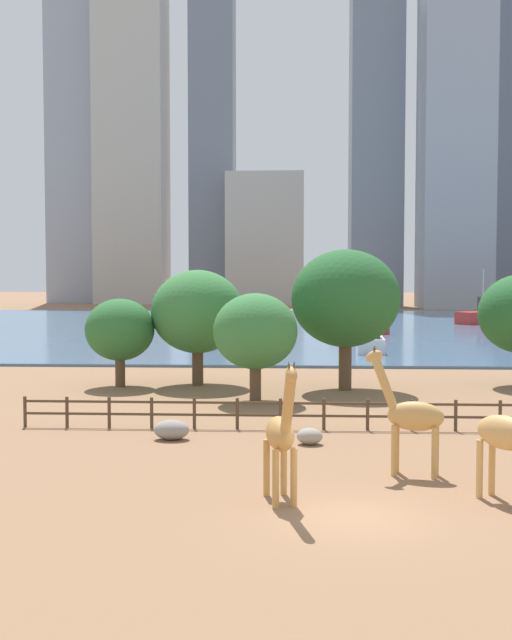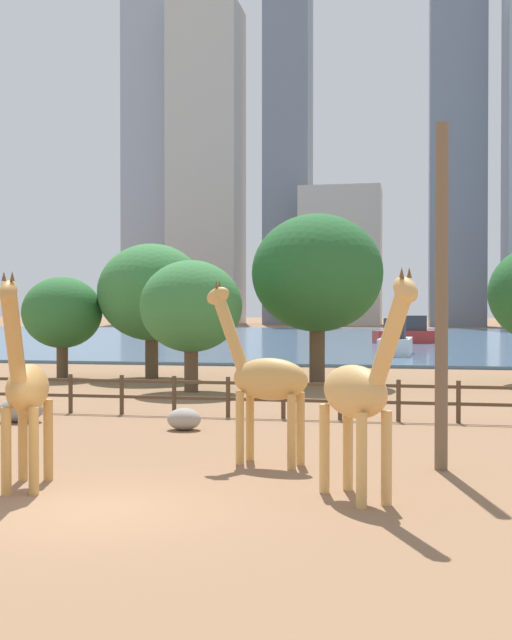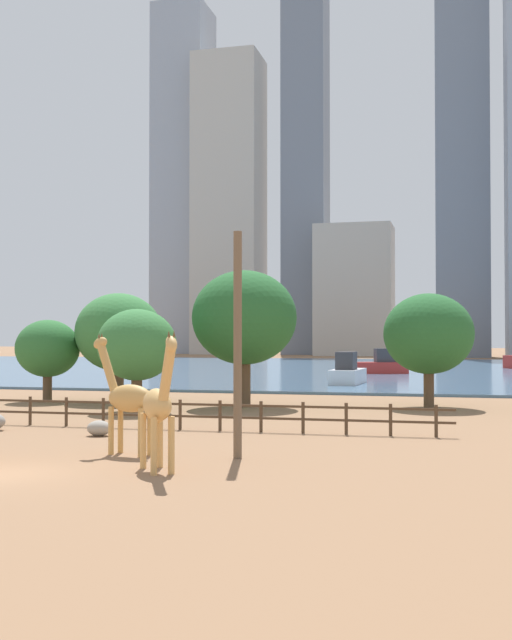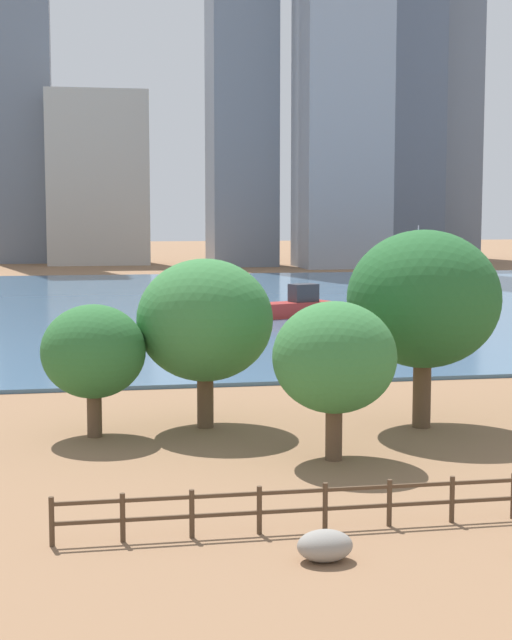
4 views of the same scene
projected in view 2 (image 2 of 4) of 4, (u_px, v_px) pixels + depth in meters
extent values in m
plane|color=#8C6647|center=(362.00, 338.00, 92.53)|extent=(400.00, 400.00, 0.00)
cube|color=#476B8C|center=(361.00, 339.00, 89.58)|extent=(180.00, 86.00, 0.20)
cylinder|color=tan|center=(240.00, 428.00, 18.02)|extent=(0.23, 0.23, 1.64)
cylinder|color=tan|center=(250.00, 425.00, 18.47)|extent=(0.23, 0.23, 1.64)
cylinder|color=tan|center=(291.00, 432.00, 17.46)|extent=(0.23, 0.23, 1.64)
cylinder|color=tan|center=(301.00, 429.00, 17.92)|extent=(0.23, 0.23, 1.64)
ellipsoid|color=tan|center=(270.00, 379.00, 17.95)|extent=(1.94, 1.17, 0.95)
cylinder|color=tan|center=(230.00, 333.00, 18.38)|extent=(0.97, 0.53, 1.79)
ellipsoid|color=tan|center=(218.00, 296.00, 18.51)|extent=(0.74, 0.46, 0.57)
cone|color=brown|center=(216.00, 284.00, 18.44)|extent=(0.11, 0.11, 0.17)
cone|color=brown|center=(219.00, 284.00, 18.57)|extent=(0.11, 0.11, 0.17)
cylinder|color=#C18C47|center=(34.00, 451.00, 15.05)|extent=(0.23, 0.23, 1.65)
cylinder|color=#C18C47|center=(6.00, 451.00, 15.02)|extent=(0.23, 0.23, 1.65)
cylinder|color=#C18C47|center=(48.00, 440.00, 16.32)|extent=(0.23, 0.23, 1.65)
cylinder|color=#C18C47|center=(23.00, 440.00, 16.30)|extent=(0.23, 0.23, 1.65)
ellipsoid|color=#C18C47|center=(28.00, 389.00, 15.66)|extent=(1.14, 1.95, 0.96)
cylinder|color=#C18C47|center=(14.00, 338.00, 14.59)|extent=(0.52, 1.05, 1.79)
ellipsoid|color=#C18C47|center=(8.00, 292.00, 14.20)|extent=(0.45, 0.75, 0.59)
cone|color=brown|center=(12.00, 276.00, 14.20)|extent=(0.11, 0.11, 0.17)
cone|color=brown|center=(4.00, 276.00, 14.20)|extent=(0.11, 0.11, 0.17)
cylinder|color=tan|center=(386.00, 458.00, 14.27)|extent=(0.27, 0.27, 1.69)
cylinder|color=tan|center=(362.00, 460.00, 14.05)|extent=(0.27, 0.27, 1.69)
cylinder|color=tan|center=(348.00, 446.00, 15.46)|extent=(0.27, 0.27, 1.69)
cylinder|color=tan|center=(324.00, 448.00, 15.24)|extent=(0.27, 0.27, 1.69)
ellipsoid|color=tan|center=(355.00, 391.00, 14.74)|extent=(1.70, 1.95, 0.98)
cylinder|color=tan|center=(390.00, 338.00, 13.69)|extent=(0.91, 1.11, 1.79)
ellipsoid|color=tan|center=(405.00, 290.00, 13.28)|extent=(0.66, 0.76, 0.63)
cone|color=brown|center=(409.00, 273.00, 13.31)|extent=(0.12, 0.12, 0.18)
cone|color=brown|center=(402.00, 272.00, 13.24)|extent=(0.12, 0.12, 0.18)
cylinder|color=brown|center=(442.00, 297.00, 17.34)|extent=(0.28, 0.28, 7.52)
ellipsoid|color=gray|center=(21.00, 409.00, 24.68)|extent=(1.39, 1.04, 0.78)
ellipsoid|color=gray|center=(184.00, 419.00, 23.07)|extent=(0.99, 0.84, 0.63)
cylinder|color=#4C3826|center=(21.00, 392.00, 27.17)|extent=(0.14, 0.14, 1.30)
cylinder|color=#4C3826|center=(71.00, 394.00, 26.83)|extent=(0.14, 0.14, 1.30)
cylinder|color=#4C3826|center=(122.00, 395.00, 26.49)|extent=(0.14, 0.14, 1.30)
cylinder|color=#4C3826|center=(174.00, 396.00, 26.15)|extent=(0.14, 0.14, 1.30)
cylinder|color=#4C3826|center=(228.00, 397.00, 25.81)|extent=(0.14, 0.14, 1.30)
cylinder|color=#4C3826|center=(283.00, 398.00, 25.47)|extent=(0.14, 0.14, 1.30)
cylinder|color=#4C3826|center=(340.00, 399.00, 25.13)|extent=(0.14, 0.14, 1.30)
cylinder|color=#4C3826|center=(398.00, 401.00, 24.79)|extent=(0.14, 0.14, 1.30)
cylinder|color=#4C3826|center=(458.00, 402.00, 24.45)|extent=(0.14, 0.14, 1.30)
cube|color=#4C3826|center=(239.00, 383.00, 25.74)|extent=(26.10, 0.08, 0.10)
cube|color=#4C3826|center=(239.00, 399.00, 25.74)|extent=(26.10, 0.08, 0.10)
cylinder|color=brown|center=(317.00, 355.00, 36.97)|extent=(0.72, 0.72, 2.72)
ellipsoid|color=#26602D|center=(317.00, 273.00, 36.92)|extent=(6.05, 6.05, 5.44)
cylinder|color=brown|center=(62.00, 361.00, 40.02)|extent=(0.57, 0.57, 1.71)
ellipsoid|color=#2D6B33|center=(62.00, 312.00, 39.99)|extent=(3.96, 3.96, 3.57)
cylinder|color=brown|center=(152.00, 357.00, 40.07)|extent=(0.66, 0.66, 2.16)
ellipsoid|color=#387A3D|center=(152.00, 292.00, 40.02)|extent=(5.38, 5.38, 4.85)
cylinder|color=brown|center=(191.00, 369.00, 33.54)|extent=(0.59, 0.59, 1.88)
ellipsoid|color=#387A3D|center=(191.00, 306.00, 33.50)|extent=(4.28, 4.28, 3.85)
cube|color=#B22D28|center=(406.00, 337.00, 75.32)|extent=(6.30, 3.98, 1.19)
cube|color=#333338|center=(413.00, 323.00, 75.41)|extent=(2.49, 2.05, 1.42)
cube|color=silver|center=(396.00, 346.00, 56.65)|extent=(2.39, 6.03, 1.19)
cube|color=#333338|center=(395.00, 328.00, 55.90)|extent=(1.52, 2.20, 1.43)
cube|color=#939EAD|center=(157.00, 139.00, 186.68)|extent=(12.87, 13.31, 85.66)
cube|color=#B7B2A8|center=(341.00, 257.00, 164.87)|extent=(16.44, 12.08, 28.11)
cube|color=slate|center=(288.00, 119.00, 174.32)|extent=(9.81, 9.55, 89.18)
cube|color=#B7B2A8|center=(206.00, 166.00, 178.22)|extent=(15.36, 13.09, 70.36)
cube|color=slate|center=(457.00, 118.00, 151.56)|extent=(10.31, 11.02, 78.86)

